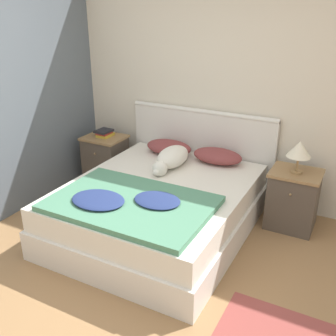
{
  "coord_description": "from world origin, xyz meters",
  "views": [
    {
      "loc": [
        1.55,
        -1.97,
        2.16
      ],
      "look_at": [
        -0.14,
        1.23,
        0.61
      ],
      "focal_mm": 42.0,
      "sensor_mm": 36.0,
      "label": 1
    }
  ],
  "objects_px": {
    "nightstand_left": "(106,160)",
    "dog": "(171,158)",
    "book_stack": "(104,133)",
    "pillow_right": "(217,156)",
    "nightstand_right": "(293,199)",
    "bed": "(159,208)",
    "table_lamp": "(299,150)",
    "pillow_left": "(169,147)"
  },
  "relations": [
    {
      "from": "table_lamp",
      "to": "dog",
      "type": "bearing_deg",
      "value": -169.45
    },
    {
      "from": "bed",
      "to": "table_lamp",
      "type": "relative_size",
      "value": 6.22
    },
    {
      "from": "bed",
      "to": "table_lamp",
      "type": "bearing_deg",
      "value": 30.57
    },
    {
      "from": "pillow_right",
      "to": "bed",
      "type": "bearing_deg",
      "value": -110.75
    },
    {
      "from": "nightstand_right",
      "to": "table_lamp",
      "type": "xyz_separation_m",
      "value": [
        0.0,
        -0.03,
        0.54
      ]
    },
    {
      "from": "bed",
      "to": "pillow_right",
      "type": "relative_size",
      "value": 3.66
    },
    {
      "from": "pillow_left",
      "to": "dog",
      "type": "relative_size",
      "value": 0.76
    },
    {
      "from": "nightstand_left",
      "to": "book_stack",
      "type": "height_order",
      "value": "book_stack"
    },
    {
      "from": "nightstand_left",
      "to": "dog",
      "type": "bearing_deg",
      "value": -13.6
    },
    {
      "from": "nightstand_right",
      "to": "book_stack",
      "type": "relative_size",
      "value": 2.77
    },
    {
      "from": "dog",
      "to": "book_stack",
      "type": "height_order",
      "value": "dog"
    },
    {
      "from": "pillow_left",
      "to": "dog",
      "type": "bearing_deg",
      "value": -58.55
    },
    {
      "from": "nightstand_left",
      "to": "dog",
      "type": "relative_size",
      "value": 0.85
    },
    {
      "from": "pillow_right",
      "to": "book_stack",
      "type": "bearing_deg",
      "value": -177.35
    },
    {
      "from": "bed",
      "to": "dog",
      "type": "relative_size",
      "value": 2.78
    },
    {
      "from": "table_lamp",
      "to": "pillow_right",
      "type": "bearing_deg",
      "value": 172.88
    },
    {
      "from": "dog",
      "to": "book_stack",
      "type": "relative_size",
      "value": 3.27
    },
    {
      "from": "nightstand_left",
      "to": "pillow_right",
      "type": "bearing_deg",
      "value": 3.23
    },
    {
      "from": "nightstand_left",
      "to": "pillow_left",
      "type": "height_order",
      "value": "pillow_left"
    },
    {
      "from": "dog",
      "to": "nightstand_left",
      "type": "bearing_deg",
      "value": 166.4
    },
    {
      "from": "nightstand_left",
      "to": "pillow_left",
      "type": "xyz_separation_m",
      "value": [
        0.86,
        0.08,
        0.29
      ]
    },
    {
      "from": "nightstand_left",
      "to": "table_lamp",
      "type": "bearing_deg",
      "value": -0.62
    },
    {
      "from": "pillow_right",
      "to": "table_lamp",
      "type": "xyz_separation_m",
      "value": [
        0.86,
        -0.11,
        0.26
      ]
    },
    {
      "from": "book_stack",
      "to": "table_lamp",
      "type": "height_order",
      "value": "table_lamp"
    },
    {
      "from": "nightstand_left",
      "to": "pillow_right",
      "type": "relative_size",
      "value": 1.11
    },
    {
      "from": "nightstand_left",
      "to": "dog",
      "type": "distance_m",
      "value": 1.14
    },
    {
      "from": "nightstand_left",
      "to": "nightstand_right",
      "type": "relative_size",
      "value": 1.0
    },
    {
      "from": "nightstand_left",
      "to": "table_lamp",
      "type": "height_order",
      "value": "table_lamp"
    },
    {
      "from": "pillow_left",
      "to": "dog",
      "type": "distance_m",
      "value": 0.4
    },
    {
      "from": "nightstand_right",
      "to": "table_lamp",
      "type": "height_order",
      "value": "table_lamp"
    },
    {
      "from": "nightstand_right",
      "to": "dog",
      "type": "relative_size",
      "value": 0.85
    },
    {
      "from": "book_stack",
      "to": "table_lamp",
      "type": "distance_m",
      "value": 2.34
    },
    {
      "from": "pillow_left",
      "to": "book_stack",
      "type": "distance_m",
      "value": 0.87
    },
    {
      "from": "pillow_right",
      "to": "book_stack",
      "type": "distance_m",
      "value": 1.47
    },
    {
      "from": "bed",
      "to": "pillow_left",
      "type": "relative_size",
      "value": 3.66
    },
    {
      "from": "nightstand_left",
      "to": "nightstand_right",
      "type": "bearing_deg",
      "value": 0.0
    },
    {
      "from": "table_lamp",
      "to": "bed",
      "type": "bearing_deg",
      "value": -149.43
    },
    {
      "from": "bed",
      "to": "pillow_right",
      "type": "bearing_deg",
      "value": 69.25
    },
    {
      "from": "nightstand_right",
      "to": "pillow_right",
      "type": "bearing_deg",
      "value": 174.53
    },
    {
      "from": "dog",
      "to": "pillow_left",
      "type": "bearing_deg",
      "value": 121.45
    },
    {
      "from": "nightstand_right",
      "to": "pillow_left",
      "type": "bearing_deg",
      "value": 176.77
    },
    {
      "from": "pillow_right",
      "to": "table_lamp",
      "type": "height_order",
      "value": "table_lamp"
    }
  ]
}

